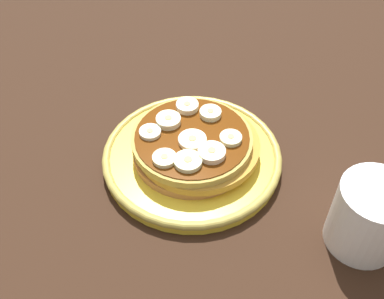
{
  "coord_description": "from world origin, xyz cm",
  "views": [
    {
      "loc": [
        -32.16,
        -25.68,
        45.25
      ],
      "look_at": [
        0.0,
        0.0,
        2.36
      ],
      "focal_mm": 42.82,
      "sensor_mm": 36.0,
      "label": 1
    }
  ],
  "objects_px": {
    "banana_slice_2": "(170,119)",
    "banana_slice_3": "(212,153)",
    "banana_slice_4": "(210,113)",
    "coffee_mug": "(371,214)",
    "banana_slice_8": "(187,106)",
    "banana_slice_5": "(231,139)",
    "plate": "(192,156)",
    "banana_slice_6": "(162,157)",
    "pancake_stack": "(193,145)",
    "banana_slice_0": "(192,140)",
    "banana_slice_7": "(150,132)",
    "banana_slice_1": "(188,162)"
  },
  "relations": [
    {
      "from": "banana_slice_2",
      "to": "banana_slice_3",
      "type": "relative_size",
      "value": 0.95
    },
    {
      "from": "banana_slice_4",
      "to": "coffee_mug",
      "type": "distance_m",
      "value": 0.23
    },
    {
      "from": "banana_slice_8",
      "to": "banana_slice_5",
      "type": "bearing_deg",
      "value": -99.14
    },
    {
      "from": "plate",
      "to": "coffee_mug",
      "type": "bearing_deg",
      "value": -82.47
    },
    {
      "from": "banana_slice_5",
      "to": "banana_slice_6",
      "type": "relative_size",
      "value": 0.96
    },
    {
      "from": "pancake_stack",
      "to": "banana_slice_5",
      "type": "bearing_deg",
      "value": -60.76
    },
    {
      "from": "banana_slice_0",
      "to": "banana_slice_7",
      "type": "distance_m",
      "value": 0.06
    },
    {
      "from": "banana_slice_0",
      "to": "banana_slice_1",
      "type": "bearing_deg",
      "value": -149.73
    },
    {
      "from": "pancake_stack",
      "to": "banana_slice_2",
      "type": "bearing_deg",
      "value": 87.41
    },
    {
      "from": "pancake_stack",
      "to": "banana_slice_2",
      "type": "height_order",
      "value": "banana_slice_2"
    },
    {
      "from": "banana_slice_2",
      "to": "banana_slice_8",
      "type": "xyz_separation_m",
      "value": [
        0.03,
        -0.0,
        -0.0
      ]
    },
    {
      "from": "plate",
      "to": "coffee_mug",
      "type": "relative_size",
      "value": 2.05
    },
    {
      "from": "banana_slice_4",
      "to": "coffee_mug",
      "type": "relative_size",
      "value": 0.25
    },
    {
      "from": "banana_slice_1",
      "to": "banana_slice_0",
      "type": "bearing_deg",
      "value": 30.27
    },
    {
      "from": "plate",
      "to": "banana_slice_1",
      "type": "distance_m",
      "value": 0.06
    },
    {
      "from": "banana_slice_5",
      "to": "coffee_mug",
      "type": "bearing_deg",
      "value": -88.31
    },
    {
      "from": "banana_slice_2",
      "to": "banana_slice_6",
      "type": "relative_size",
      "value": 1.1
    },
    {
      "from": "plate",
      "to": "banana_slice_1",
      "type": "height_order",
      "value": "banana_slice_1"
    },
    {
      "from": "plate",
      "to": "banana_slice_2",
      "type": "distance_m",
      "value": 0.06
    },
    {
      "from": "banana_slice_4",
      "to": "banana_slice_7",
      "type": "relative_size",
      "value": 1.03
    },
    {
      "from": "banana_slice_2",
      "to": "banana_slice_7",
      "type": "bearing_deg",
      "value": 171.65
    },
    {
      "from": "banana_slice_5",
      "to": "banana_slice_2",
      "type": "bearing_deg",
      "value": 104.75
    },
    {
      "from": "banana_slice_0",
      "to": "banana_slice_1",
      "type": "distance_m",
      "value": 0.04
    },
    {
      "from": "banana_slice_4",
      "to": "banana_slice_8",
      "type": "xyz_separation_m",
      "value": [
        -0.01,
        0.03,
        0.0
      ]
    },
    {
      "from": "banana_slice_3",
      "to": "coffee_mug",
      "type": "height_order",
      "value": "coffee_mug"
    },
    {
      "from": "plate",
      "to": "banana_slice_2",
      "type": "bearing_deg",
      "value": 85.66
    },
    {
      "from": "plate",
      "to": "coffee_mug",
      "type": "distance_m",
      "value": 0.23
    },
    {
      "from": "coffee_mug",
      "to": "banana_slice_0",
      "type": "bearing_deg",
      "value": 99.79
    },
    {
      "from": "banana_slice_1",
      "to": "pancake_stack",
      "type": "bearing_deg",
      "value": 31.11
    },
    {
      "from": "pancake_stack",
      "to": "banana_slice_4",
      "type": "height_order",
      "value": "banana_slice_4"
    },
    {
      "from": "banana_slice_3",
      "to": "banana_slice_5",
      "type": "bearing_deg",
      "value": -4.77
    },
    {
      "from": "banana_slice_6",
      "to": "banana_slice_7",
      "type": "relative_size",
      "value": 1.06
    },
    {
      "from": "banana_slice_4",
      "to": "banana_slice_8",
      "type": "bearing_deg",
      "value": 104.09
    },
    {
      "from": "pancake_stack",
      "to": "banana_slice_5",
      "type": "relative_size",
      "value": 5.93
    },
    {
      "from": "banana_slice_5",
      "to": "banana_slice_0",
      "type": "bearing_deg",
      "value": 132.41
    },
    {
      "from": "plate",
      "to": "banana_slice_2",
      "type": "relative_size",
      "value": 7.31
    },
    {
      "from": "coffee_mug",
      "to": "banana_slice_1",
      "type": "bearing_deg",
      "value": 109.07
    },
    {
      "from": "banana_slice_3",
      "to": "banana_slice_7",
      "type": "xyz_separation_m",
      "value": [
        -0.02,
        0.08,
        -0.0
      ]
    },
    {
      "from": "banana_slice_0",
      "to": "banana_slice_6",
      "type": "bearing_deg",
      "value": 166.18
    },
    {
      "from": "banana_slice_0",
      "to": "banana_slice_4",
      "type": "distance_m",
      "value": 0.05
    },
    {
      "from": "banana_slice_0",
      "to": "banana_slice_7",
      "type": "height_order",
      "value": "same"
    },
    {
      "from": "plate",
      "to": "banana_slice_4",
      "type": "xyz_separation_m",
      "value": [
        0.05,
        0.01,
        0.04
      ]
    },
    {
      "from": "banana_slice_0",
      "to": "banana_slice_1",
      "type": "xyz_separation_m",
      "value": [
        -0.03,
        -0.02,
        0.0
      ]
    },
    {
      "from": "pancake_stack",
      "to": "banana_slice_0",
      "type": "relative_size",
      "value": 4.7
    },
    {
      "from": "banana_slice_6",
      "to": "banana_slice_8",
      "type": "bearing_deg",
      "value": 20.53
    },
    {
      "from": "banana_slice_4",
      "to": "banana_slice_6",
      "type": "distance_m",
      "value": 0.1
    },
    {
      "from": "banana_slice_5",
      "to": "coffee_mug",
      "type": "relative_size",
      "value": 0.24
    },
    {
      "from": "banana_slice_2",
      "to": "banana_slice_7",
      "type": "xyz_separation_m",
      "value": [
        -0.03,
        0.0,
        -0.0
      ]
    },
    {
      "from": "banana_slice_8",
      "to": "banana_slice_7",
      "type": "bearing_deg",
      "value": 174.85
    },
    {
      "from": "banana_slice_0",
      "to": "banana_slice_5",
      "type": "bearing_deg",
      "value": -47.59
    }
  ]
}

